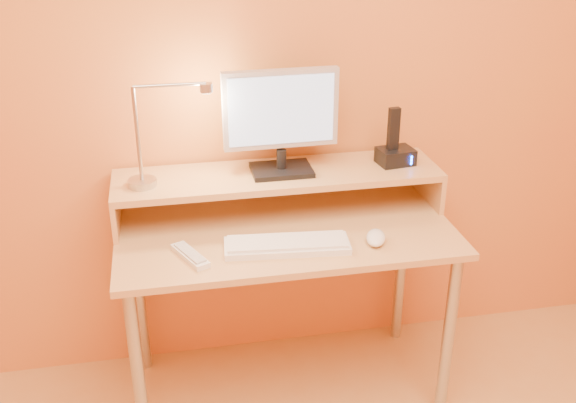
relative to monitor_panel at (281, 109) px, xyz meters
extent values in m
cube|color=#D56F39|center=(-0.01, 0.16, 0.13)|extent=(3.00, 0.04, 2.50)
cylinder|color=#AFAFAF|center=(-0.56, -0.41, -0.77)|extent=(0.04, 0.04, 0.69)
cylinder|color=#AFAFAF|center=(0.54, -0.41, -0.77)|extent=(0.04, 0.04, 0.69)
cylinder|color=#AFAFAF|center=(-0.56, 0.09, -0.77)|extent=(0.04, 0.04, 0.69)
cylinder|color=#AFAFAF|center=(0.54, 0.09, -0.77)|extent=(0.04, 0.04, 0.69)
cube|color=tan|center=(-0.01, -0.16, -0.41)|extent=(1.20, 0.60, 0.02)
cube|color=tan|center=(-0.60, -0.01, -0.33)|extent=(0.02, 0.30, 0.14)
cube|color=tan|center=(0.58, -0.01, -0.33)|extent=(0.02, 0.30, 0.14)
cube|color=tan|center=(-0.01, -0.01, -0.25)|extent=(1.20, 0.30, 0.02)
cube|color=black|center=(0.00, -0.01, -0.23)|extent=(0.22, 0.16, 0.02)
cylinder|color=black|center=(0.00, -0.01, -0.19)|extent=(0.04, 0.04, 0.07)
cube|color=#B3B3BD|center=(0.00, 0.00, 0.00)|extent=(0.41, 0.04, 0.28)
cube|color=black|center=(0.00, 0.02, 0.00)|extent=(0.37, 0.02, 0.24)
cube|color=#98B5E0|center=(0.00, -0.02, 0.00)|extent=(0.38, 0.01, 0.24)
cylinder|color=#AFAFAF|center=(-0.50, -0.04, -0.23)|extent=(0.10, 0.10, 0.02)
cylinder|color=#AFAFAF|center=(-0.50, -0.04, -0.05)|extent=(0.01, 0.01, 0.33)
cylinder|color=#AFAFAF|center=(-0.38, -0.04, 0.12)|extent=(0.24, 0.01, 0.01)
cylinder|color=#AFAFAF|center=(-0.26, -0.04, 0.10)|extent=(0.04, 0.04, 0.03)
cylinder|color=#FFEAC6|center=(-0.26, -0.04, 0.09)|extent=(0.03, 0.03, 0.00)
cube|color=black|center=(0.44, -0.01, -0.21)|extent=(0.14, 0.12, 0.06)
cube|color=black|center=(0.42, -0.01, -0.10)|extent=(0.04, 0.03, 0.16)
cube|color=blue|center=(0.48, -0.06, -0.21)|extent=(0.01, 0.00, 0.04)
cube|color=white|center=(-0.04, -0.30, -0.39)|extent=(0.43, 0.17, 0.02)
ellipsoid|color=white|center=(0.27, -0.31, -0.38)|extent=(0.10, 0.13, 0.04)
cube|color=white|center=(-0.36, -0.30, -0.39)|extent=(0.12, 0.19, 0.02)
camera|label=1|loc=(-0.41, -2.24, 0.71)|focal=41.65mm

